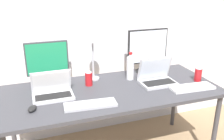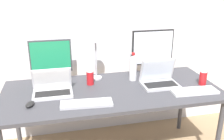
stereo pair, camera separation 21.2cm
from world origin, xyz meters
name	(u,v)px [view 2 (the right image)]	position (x,y,z in m)	size (l,w,h in m)	color
wall_back	(99,15)	(0.00, 0.59, 1.30)	(7.00, 0.08, 2.60)	silver
work_desk	(112,95)	(0.00, 0.00, 0.68)	(1.88, 0.80, 0.74)	#424247
monitor_left	(51,60)	(-0.51, 0.32, 0.94)	(0.38, 0.20, 0.39)	#38383D
monitor_center	(152,51)	(0.48, 0.29, 0.97)	(0.42, 0.22, 0.45)	black
laptop_silver	(53,88)	(-0.50, 0.03, 0.79)	(0.32, 0.21, 0.22)	silver
laptop_secondary	(159,79)	(0.44, 0.01, 0.80)	(0.32, 0.23, 0.24)	#B7B7BC
keyboard_main	(87,104)	(-0.25, -0.23, 0.75)	(0.40, 0.13, 0.02)	#B2B2B7
keyboard_aux	(194,91)	(0.67, -0.21, 0.75)	(0.39, 0.14, 0.02)	white
mouse_by_keyboard	(30,104)	(-0.67, -0.16, 0.76)	(0.06, 0.10, 0.03)	black
water_bottle	(133,68)	(0.24, 0.17, 0.86)	(0.07, 0.07, 0.27)	silver
soda_can_near_keyboard	(90,78)	(-0.17, 0.15, 0.80)	(0.07, 0.07, 0.13)	red
soda_can_by_laptop	(203,78)	(0.83, -0.08, 0.80)	(0.07, 0.07, 0.13)	red
desk_lamp	(96,46)	(-0.09, 0.24, 1.07)	(0.11, 0.18, 0.49)	#B7B7BC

